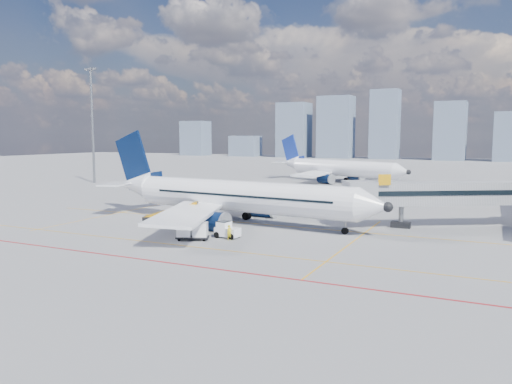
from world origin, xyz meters
TOP-DOWN VIEW (x-y plane):
  - ground at (0.00, 0.00)m, footprint 420.00×420.00m
  - apron_markings at (-0.58, -3.91)m, footprint 90.00×35.12m
  - jet_bridge at (23.51, 16.91)m, footprint 23.55×15.78m
  - floodlight_mast_nw at (-55.00, 40.00)m, footprint 3.20×0.61m
  - distant_skyline at (7.11, 190.00)m, footprint 250.30×15.62m
  - main_aircraft at (-2.46, 7.60)m, footprint 39.04×33.97m
  - second_aircraft at (-5.97, 65.39)m, footprint 35.34×29.82m
  - baggage_tug at (1.60, -0.83)m, footprint 2.66×1.77m
  - cargo_dolly at (-0.97, -3.31)m, footprint 3.56×2.58m
  - belt_loader at (-9.13, 3.21)m, footprint 6.72×3.83m
  - ramp_worker at (2.45, -1.76)m, footprint 0.62×0.68m

SIDE VIEW (x-z plane):
  - ground at x=0.00m, z-range 0.00..0.00m
  - apron_markings at x=-0.58m, z-range 0.00..0.01m
  - belt_loader at x=-9.13m, z-range -0.66..2.08m
  - ramp_worker at x=2.45m, z-range 0.00..1.55m
  - baggage_tug at x=1.60m, z-range -0.04..1.71m
  - cargo_dolly at x=-0.97m, z-range 0.09..1.87m
  - main_aircraft at x=-2.46m, z-range -2.48..8.93m
  - second_aircraft at x=-5.97m, z-range -2.25..8.70m
  - jet_bridge at x=23.51m, z-range 0.59..6.89m
  - distant_skyline at x=7.11m, z-range -2.95..28.83m
  - floodlight_mast_nw at x=-55.00m, z-range 0.86..26.31m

